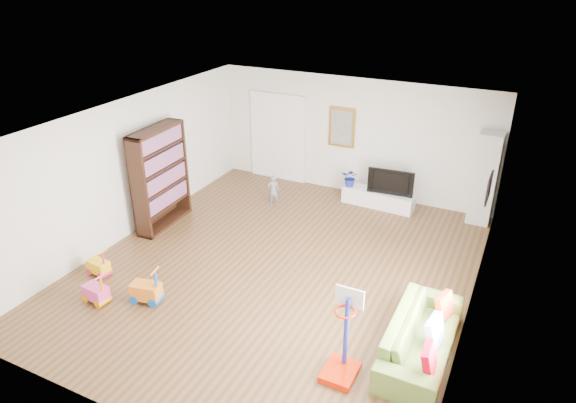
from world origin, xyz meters
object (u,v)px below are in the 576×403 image
at_px(basketball_hoop, 342,337).
at_px(sofa, 421,336).
at_px(bookshelf, 160,178).
at_px(media_console, 378,199).

bearing_deg(basketball_hoop, sofa, 46.10).
bearing_deg(bookshelf, sofa, -18.22).
height_order(bookshelf, sofa, bookshelf).
bearing_deg(sofa, media_console, 24.24).
bearing_deg(media_console, bookshelf, -140.93).
distance_m(media_console, sofa, 4.75).
relative_size(media_console, sofa, 0.77).
bearing_deg(bookshelf, media_console, 33.51).
bearing_deg(sofa, bookshelf, 74.62).
distance_m(sofa, basketball_hoop, 1.27).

